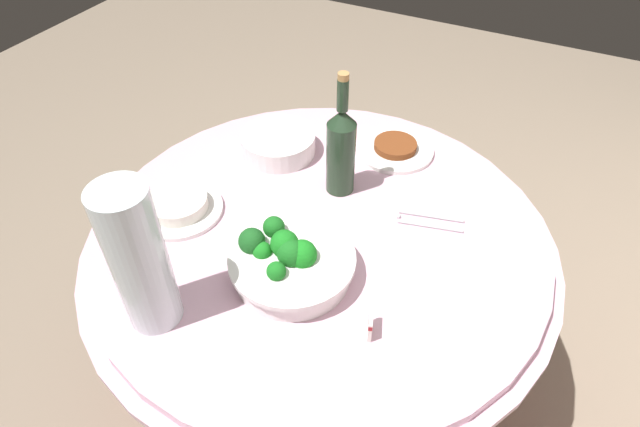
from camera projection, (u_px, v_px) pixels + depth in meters
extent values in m
plane|color=gray|center=(320.00, 384.00, 1.82)|extent=(6.00, 6.00, 0.00)
cylinder|color=maroon|center=(320.00, 324.00, 1.59)|extent=(1.01, 1.01, 0.69)
cylinder|color=#E0B2C6|center=(320.00, 240.00, 1.35)|extent=(1.16, 1.16, 0.02)
cylinder|color=#E0B2C6|center=(320.00, 233.00, 1.33)|extent=(1.10, 1.10, 0.03)
cylinder|color=white|center=(292.00, 268.00, 1.19)|extent=(0.26, 0.26, 0.05)
cylinder|color=white|center=(292.00, 258.00, 1.17)|extent=(0.28, 0.28, 0.01)
sphere|color=#19821E|center=(302.00, 254.00, 1.16)|extent=(0.07, 0.07, 0.07)
sphere|color=#19691E|center=(291.00, 253.00, 1.15)|extent=(0.06, 0.06, 0.06)
sphere|color=#19671E|center=(274.00, 227.00, 1.21)|extent=(0.05, 0.05, 0.05)
sphere|color=#197B1E|center=(284.00, 244.00, 1.17)|extent=(0.06, 0.06, 0.06)
sphere|color=#197A1E|center=(262.00, 251.00, 1.17)|extent=(0.04, 0.04, 0.04)
sphere|color=#19721E|center=(276.00, 271.00, 1.12)|extent=(0.04, 0.04, 0.04)
sphere|color=#19561E|center=(252.00, 241.00, 1.18)|extent=(0.06, 0.06, 0.06)
cylinder|color=white|center=(279.00, 151.00, 1.55)|extent=(0.21, 0.21, 0.01)
cylinder|color=white|center=(279.00, 148.00, 1.54)|extent=(0.21, 0.21, 0.01)
cylinder|color=white|center=(278.00, 145.00, 1.53)|extent=(0.21, 0.21, 0.01)
cylinder|color=white|center=(278.00, 142.00, 1.52)|extent=(0.21, 0.21, 0.01)
cylinder|color=white|center=(278.00, 139.00, 1.52)|extent=(0.21, 0.21, 0.01)
cylinder|color=white|center=(278.00, 136.00, 1.51)|extent=(0.21, 0.21, 0.01)
cylinder|color=#223823|center=(341.00, 158.00, 1.36)|extent=(0.07, 0.07, 0.20)
cone|color=#223823|center=(342.00, 117.00, 1.28)|extent=(0.07, 0.07, 0.04)
cylinder|color=#223823|center=(343.00, 95.00, 1.24)|extent=(0.03, 0.03, 0.08)
cylinder|color=#B2844C|center=(343.00, 76.00, 1.21)|extent=(0.03, 0.03, 0.02)
cylinder|color=silver|center=(139.00, 259.00, 1.02)|extent=(0.11, 0.11, 0.34)
sphere|color=#E5B26B|center=(147.00, 310.00, 1.09)|extent=(0.06, 0.06, 0.06)
sphere|color=#E5B26B|center=(164.00, 302.00, 1.11)|extent=(0.06, 0.06, 0.06)
sphere|color=#E5B26B|center=(150.00, 295.00, 1.12)|extent=(0.06, 0.06, 0.06)
sphere|color=#72C64C|center=(147.00, 294.00, 1.05)|extent=(0.06, 0.06, 0.06)
sphere|color=#72C64C|center=(157.00, 281.00, 1.08)|extent=(0.06, 0.06, 0.06)
sphere|color=#72C64C|center=(139.00, 282.00, 1.07)|extent=(0.06, 0.06, 0.06)
sphere|color=red|center=(147.00, 274.00, 1.02)|extent=(0.06, 0.06, 0.06)
sphere|color=red|center=(147.00, 260.00, 1.05)|extent=(0.06, 0.06, 0.06)
sphere|color=red|center=(130.00, 269.00, 1.03)|extent=(0.06, 0.06, 0.06)
sphere|color=#E5B26B|center=(146.00, 251.00, 0.99)|extent=(0.06, 0.06, 0.06)
sphere|color=#E5B26B|center=(135.00, 241.00, 1.01)|extent=(0.06, 0.06, 0.06)
sphere|color=#E5B26B|center=(125.00, 255.00, 0.98)|extent=(0.06, 0.06, 0.06)
cylinder|color=silver|center=(431.00, 216.00, 1.35)|extent=(0.05, 0.16, 0.01)
cylinder|color=silver|center=(430.00, 226.00, 1.32)|extent=(0.05, 0.16, 0.01)
sphere|color=silver|center=(398.00, 216.00, 1.35)|extent=(0.01, 0.01, 0.01)
cylinder|color=white|center=(395.00, 150.00, 1.55)|extent=(0.22, 0.22, 0.01)
cylinder|color=brown|center=(395.00, 145.00, 1.54)|extent=(0.12, 0.12, 0.02)
cylinder|color=white|center=(179.00, 210.00, 1.36)|extent=(0.22, 0.22, 0.01)
cylinder|color=white|center=(178.00, 203.00, 1.35)|extent=(0.15, 0.15, 0.03)
cube|color=white|center=(370.00, 324.00, 1.08)|extent=(0.05, 0.02, 0.05)
cube|color=maroon|center=(371.00, 319.00, 1.07)|extent=(0.05, 0.03, 0.01)
cube|color=white|center=(338.00, 157.00, 1.49)|extent=(0.05, 0.02, 0.05)
cube|color=maroon|center=(339.00, 152.00, 1.47)|extent=(0.05, 0.02, 0.01)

